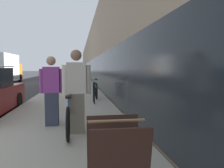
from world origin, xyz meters
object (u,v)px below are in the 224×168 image
sandwich_board_sign (116,164)px  moving_truck (2,69)px  tandem_bicycle (70,113)px  bike_rack_hoop (94,90)px  person_rider (77,91)px  person_bystander (52,91)px  cruiser_bike_nearest (95,90)px

sandwich_board_sign → moving_truck: (-7.89, 21.01, 0.87)m
tandem_bicycle → sandwich_board_sign: size_ratio=2.69×
tandem_bicycle → bike_rack_hoop: bearing=77.5°
tandem_bicycle → person_rider: person_rider is taller
tandem_bicycle → person_bystander: (-0.44, 0.41, 0.48)m
person_rider → sandwich_board_sign: 2.70m
tandem_bicycle → moving_truck: moving_truck is taller
tandem_bicycle → sandwich_board_sign: 2.99m
tandem_bicycle → bike_rack_hoop: size_ratio=2.86×
person_bystander → tandem_bicycle: bearing=-43.1°
person_bystander → moving_truck: bearing=111.3°
cruiser_bike_nearest → tandem_bicycle: bearing=-100.8°
person_rider → moving_truck: size_ratio=0.27×
person_bystander → moving_truck: (-6.88, 17.67, 0.48)m
tandem_bicycle → cruiser_bike_nearest: bearing=79.2°
sandwich_board_sign → moving_truck: bearing=110.6°
bike_rack_hoop → moving_truck: bearing=119.3°
bike_rack_hoop → person_rider: bearing=-99.2°
person_rider → tandem_bicycle: bearing=118.1°
tandem_bicycle → bike_rack_hoop: 3.70m
person_bystander → cruiser_bike_nearest: person_bystander is taller
tandem_bicycle → person_bystander: bearing=136.9°
bike_rack_hoop → cruiser_bike_nearest: cruiser_bike_nearest is taller
person_rider → bike_rack_hoop: bearing=80.8°
person_rider → sandwich_board_sign: (0.41, -2.63, -0.44)m
bike_rack_hoop → moving_truck: 16.61m
bike_rack_hoop → sandwich_board_sign: bearing=-92.0°
person_rider → person_bystander: size_ratio=1.06×
tandem_bicycle → person_bystander: size_ratio=1.44×
person_bystander → bike_rack_hoop: size_ratio=1.98×
cruiser_bike_nearest → person_rider: bearing=-98.6°
tandem_bicycle → person_bystander: 0.77m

